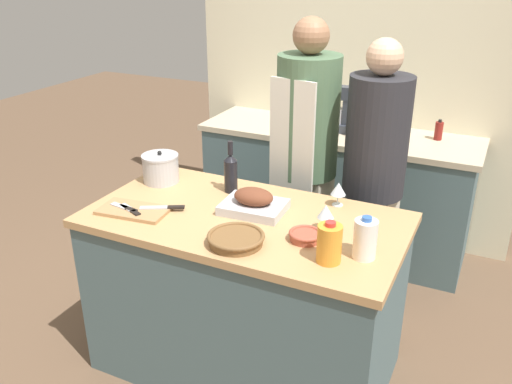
# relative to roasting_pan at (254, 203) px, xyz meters

# --- Properties ---
(ground_plane) EXTENTS (12.00, 12.00, 0.00)m
(ground_plane) POSITION_rel_roasting_pan_xyz_m (-0.01, -0.07, -0.95)
(ground_plane) COLOR brown
(kitchen_island) EXTENTS (1.54, 0.82, 0.90)m
(kitchen_island) POSITION_rel_roasting_pan_xyz_m (-0.01, -0.07, -0.50)
(kitchen_island) COLOR #4C666B
(kitchen_island) RESTS_ON ground_plane
(back_counter) EXTENTS (1.96, 0.60, 0.91)m
(back_counter) POSITION_rel_roasting_pan_xyz_m (-0.01, 1.41, -0.49)
(back_counter) COLOR #4C666B
(back_counter) RESTS_ON ground_plane
(back_wall) EXTENTS (2.46, 0.10, 2.55)m
(back_wall) POSITION_rel_roasting_pan_xyz_m (-0.01, 1.76, 0.33)
(back_wall) COLOR beige
(back_wall) RESTS_ON ground_plane
(roasting_pan) EXTENTS (0.32, 0.25, 0.12)m
(roasting_pan) POSITION_rel_roasting_pan_xyz_m (0.00, 0.00, 0.00)
(roasting_pan) COLOR #BCBCC1
(roasting_pan) RESTS_ON kitchen_island
(wicker_basket) EXTENTS (0.26, 0.26, 0.05)m
(wicker_basket) POSITION_rel_roasting_pan_xyz_m (0.07, -0.33, -0.02)
(wicker_basket) COLOR brown
(wicker_basket) RESTS_ON kitchen_island
(cutting_board) EXTENTS (0.36, 0.22, 0.02)m
(cutting_board) POSITION_rel_roasting_pan_xyz_m (-0.53, -0.26, -0.04)
(cutting_board) COLOR #AD7F51
(cutting_board) RESTS_ON kitchen_island
(stock_pot) EXTENTS (0.20, 0.20, 0.18)m
(stock_pot) POSITION_rel_roasting_pan_xyz_m (-0.63, 0.12, 0.03)
(stock_pot) COLOR #B7B7BC
(stock_pot) RESTS_ON kitchen_island
(mixing_bowl) EXTENTS (0.15, 0.15, 0.04)m
(mixing_bowl) POSITION_rel_roasting_pan_xyz_m (0.33, -0.17, -0.02)
(mixing_bowl) COLOR #A84C38
(mixing_bowl) RESTS_ON kitchen_island
(juice_jug) EXTENTS (0.10, 0.10, 0.18)m
(juice_jug) POSITION_rel_roasting_pan_xyz_m (0.48, -0.29, 0.04)
(juice_jug) COLOR orange
(juice_jug) RESTS_ON kitchen_island
(milk_jug) EXTENTS (0.10, 0.10, 0.19)m
(milk_jug) POSITION_rel_roasting_pan_xyz_m (0.61, -0.20, 0.04)
(milk_jug) COLOR white
(milk_jug) RESTS_ON kitchen_island
(wine_bottle_green) EXTENTS (0.07, 0.07, 0.28)m
(wine_bottle_green) POSITION_rel_roasting_pan_xyz_m (-0.21, 0.17, 0.06)
(wine_bottle_green) COLOR black
(wine_bottle_green) RESTS_ON kitchen_island
(wine_glass_left) EXTENTS (0.08, 0.08, 0.12)m
(wine_glass_left) POSITION_rel_roasting_pan_xyz_m (0.35, 0.25, 0.04)
(wine_glass_left) COLOR silver
(wine_glass_left) RESTS_ON kitchen_island
(wine_glass_right) EXTENTS (0.08, 0.08, 0.12)m
(wine_glass_right) POSITION_rel_roasting_pan_xyz_m (0.38, -0.03, 0.04)
(wine_glass_right) COLOR silver
(wine_glass_right) RESTS_ON kitchen_island
(knife_chef) EXTENTS (0.21, 0.13, 0.01)m
(knife_chef) POSITION_rel_roasting_pan_xyz_m (-0.40, -0.19, -0.03)
(knife_chef) COLOR #B7B7BC
(knife_chef) RESTS_ON cutting_board
(knife_paring) EXTENTS (0.17, 0.05, 0.01)m
(knife_paring) POSITION_rel_roasting_pan_xyz_m (-0.57, -0.28, -0.03)
(knife_paring) COLOR #B7B7BC
(knife_paring) RESTS_ON cutting_board
(knife_bread) EXTENTS (0.16, 0.09, 0.01)m
(knife_bread) POSITION_rel_roasting_pan_xyz_m (-0.53, -0.28, -0.03)
(knife_bread) COLOR #B7B7BC
(knife_bread) RESTS_ON cutting_board
(stand_mixer) EXTENTS (0.18, 0.14, 0.32)m
(stand_mixer) POSITION_rel_roasting_pan_xyz_m (-0.02, 1.42, 0.10)
(stand_mixer) COLOR #333842
(stand_mixer) RESTS_ON back_counter
(condiment_bottle_tall) EXTENTS (0.05, 0.05, 0.14)m
(condiment_bottle_tall) POSITION_rel_roasting_pan_xyz_m (0.65, 1.52, 0.03)
(condiment_bottle_tall) COLOR maroon
(condiment_bottle_tall) RESTS_ON back_counter
(condiment_bottle_short) EXTENTS (0.06, 0.06, 0.16)m
(condiment_bottle_short) POSITION_rel_roasting_pan_xyz_m (0.12, 1.34, 0.03)
(condiment_bottle_short) COLOR maroon
(condiment_bottle_short) RESTS_ON back_counter
(person_cook_aproned) EXTENTS (0.37, 0.39, 1.76)m
(person_cook_aproned) POSITION_rel_roasting_pan_xyz_m (0.01, 0.70, 0.03)
(person_cook_aproned) COLOR beige
(person_cook_aproned) RESTS_ON ground_plane
(person_cook_guest) EXTENTS (0.35, 0.35, 1.68)m
(person_cook_guest) POSITION_rel_roasting_pan_xyz_m (0.42, 0.68, -0.02)
(person_cook_guest) COLOR beige
(person_cook_guest) RESTS_ON ground_plane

